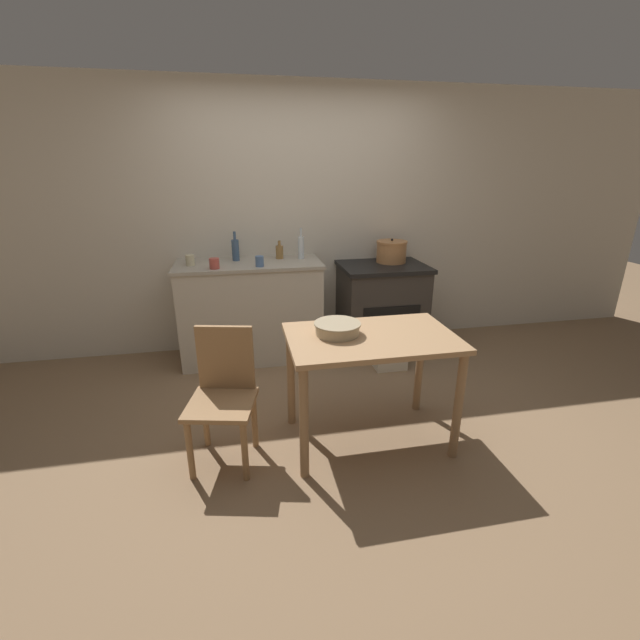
# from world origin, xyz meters

# --- Properties ---
(ground_plane) EXTENTS (14.00, 14.00, 0.00)m
(ground_plane) POSITION_xyz_m (0.00, 0.00, 0.00)
(ground_plane) COLOR #896B4C
(wall_back) EXTENTS (8.00, 0.07, 2.55)m
(wall_back) POSITION_xyz_m (0.00, 1.58, 1.27)
(wall_back) COLOR beige
(wall_back) RESTS_ON ground_plane
(counter_cabinet) EXTENTS (1.35, 0.62, 0.95)m
(counter_cabinet) POSITION_xyz_m (-0.53, 1.26, 0.48)
(counter_cabinet) COLOR beige
(counter_cabinet) RESTS_ON ground_plane
(stove) EXTENTS (0.84, 0.67, 0.88)m
(stove) POSITION_xyz_m (0.78, 1.23, 0.44)
(stove) COLOR #38332D
(stove) RESTS_ON ground_plane
(work_table) EXTENTS (1.08, 0.69, 0.78)m
(work_table) POSITION_xyz_m (0.18, -0.29, 0.66)
(work_table) COLOR #A87F56
(work_table) RESTS_ON ground_plane
(chair) EXTENTS (0.48, 0.48, 0.87)m
(chair) POSITION_xyz_m (-0.77, -0.28, 0.46)
(chair) COLOR #997047
(chair) RESTS_ON ground_plane
(flour_sack) EXTENTS (0.29, 0.20, 0.31)m
(flour_sack) POSITION_xyz_m (0.72, 0.74, 0.15)
(flour_sack) COLOR beige
(flour_sack) RESTS_ON ground_plane
(stock_pot) EXTENTS (0.31, 0.31, 0.24)m
(stock_pot) POSITION_xyz_m (0.90, 1.33, 0.99)
(stock_pot) COLOR #B77A47
(stock_pot) RESTS_ON stove
(mixing_bowl_large) EXTENTS (0.30, 0.30, 0.08)m
(mixing_bowl_large) POSITION_xyz_m (-0.03, -0.22, 0.82)
(mixing_bowl_large) COLOR tan
(mixing_bowl_large) RESTS_ON work_table
(bottle_far_left) EXTENTS (0.06, 0.06, 0.29)m
(bottle_far_left) POSITION_xyz_m (-0.02, 1.33, 1.07)
(bottle_far_left) COLOR silver
(bottle_far_left) RESTS_ON counter_cabinet
(bottle_left) EXTENTS (0.07, 0.07, 0.17)m
(bottle_left) POSITION_xyz_m (-0.22, 1.37, 1.02)
(bottle_left) COLOR olive
(bottle_left) RESTS_ON counter_cabinet
(bottle_mid_left) EXTENTS (0.07, 0.07, 0.27)m
(bottle_mid_left) POSITION_xyz_m (-0.64, 1.36, 1.06)
(bottle_mid_left) COLOR #3D5675
(bottle_mid_left) RESTS_ON counter_cabinet
(cup_center_left) EXTENTS (0.08, 0.08, 0.10)m
(cup_center_left) POSITION_xyz_m (-1.04, 1.22, 1.00)
(cup_center_left) COLOR beige
(cup_center_left) RESTS_ON counter_cabinet
(cup_center) EXTENTS (0.09, 0.09, 0.09)m
(cup_center) POSITION_xyz_m (-0.83, 1.05, 1.00)
(cup_center) COLOR #B74C42
(cup_center) RESTS_ON counter_cabinet
(cup_center_right) EXTENTS (0.07, 0.07, 0.09)m
(cup_center_right) POSITION_xyz_m (-0.43, 1.06, 1.00)
(cup_center_right) COLOR #4C6B99
(cup_center_right) RESTS_ON counter_cabinet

